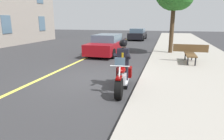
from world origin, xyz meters
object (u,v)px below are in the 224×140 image
Objects in this scene: motorcycle_main at (122,77)px; car_dark at (138,34)px; rider_main at (123,60)px; car_silver at (107,45)px; bench_sidewalk at (190,52)px.

car_dark is (-18.31, -2.12, 0.24)m from motorcycle_main.
rider_main is 0.38× the size of car_dark.
bench_sidewalk is (2.14, 5.33, 0.02)m from car_silver.
car_dark reaches higher than motorcycle_main.
car_silver is (-6.75, -2.64, -0.35)m from rider_main.
car_dark reaches higher than bench_sidewalk.
rider_main reaches higher than car_dark.
motorcycle_main is 18.43m from car_dark.
rider_main is at bearing -173.35° from motorcycle_main.
rider_main is at bearing 21.38° from car_silver.
car_silver is 2.55× the size of bench_sidewalk.
car_silver and car_dark have the same top height.
car_silver is (-6.94, -2.66, 0.24)m from motorcycle_main.
bench_sidewalk is (-4.80, 2.67, 0.26)m from motorcycle_main.
rider_main is 7.26m from car_silver.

